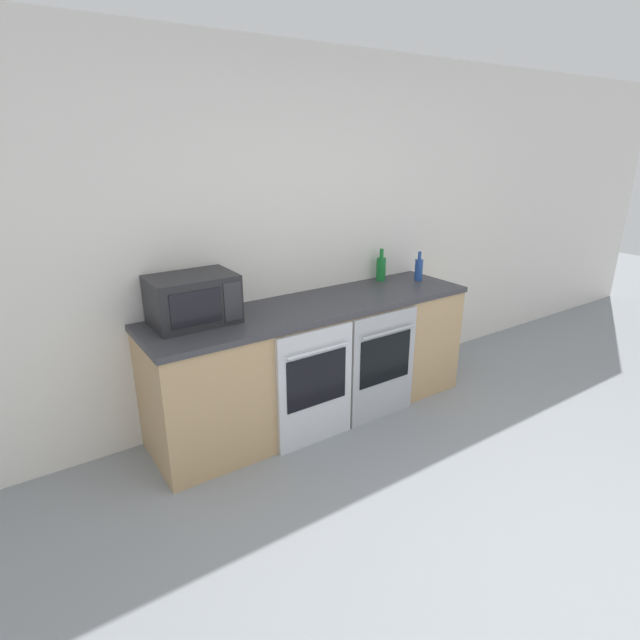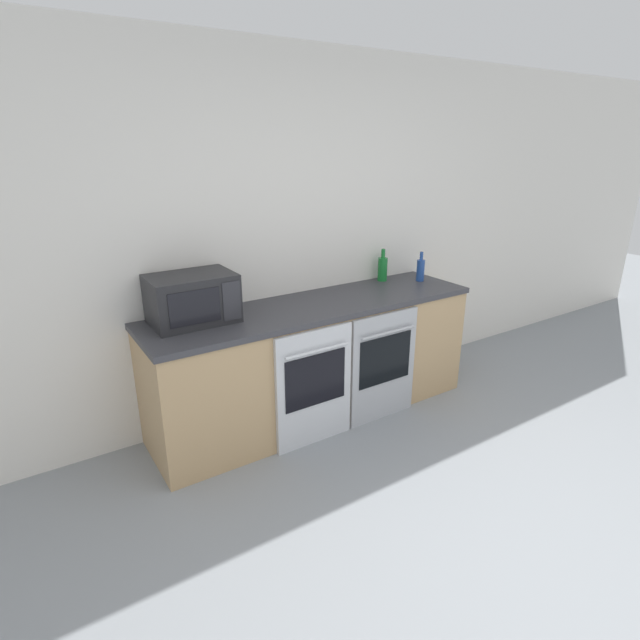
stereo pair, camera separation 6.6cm
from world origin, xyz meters
TOP-DOWN VIEW (x-y plane):
  - ground_plane at (0.00, 0.00)m, footprint 16.00×16.00m
  - wall_back at (0.00, 2.42)m, footprint 10.00×0.06m
  - counter_back at (0.00, 2.07)m, footprint 2.47×0.65m
  - oven_left at (-0.22, 1.74)m, footprint 0.58×0.06m
  - oven_right at (0.38, 1.74)m, footprint 0.58×0.06m
  - microwave at (-0.85, 2.18)m, footprint 0.53×0.37m
  - bottle_green at (0.80, 2.30)m, footprint 0.08×0.08m
  - bottle_blue at (1.06, 2.12)m, footprint 0.06×0.06m

SIDE VIEW (x-z plane):
  - ground_plane at x=0.00m, z-range 0.00..0.00m
  - oven_left at x=-0.22m, z-range 0.01..0.84m
  - oven_right at x=0.38m, z-range 0.01..0.84m
  - counter_back at x=0.00m, z-range 0.00..0.88m
  - bottle_blue at x=1.06m, z-range 0.85..1.10m
  - bottle_green at x=0.80m, z-range 0.85..1.12m
  - microwave at x=-0.85m, z-range 0.88..1.19m
  - wall_back at x=0.00m, z-range 0.00..2.60m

